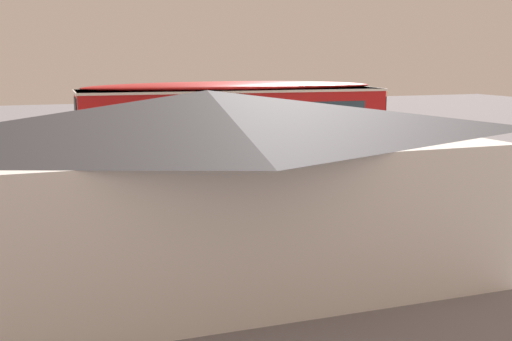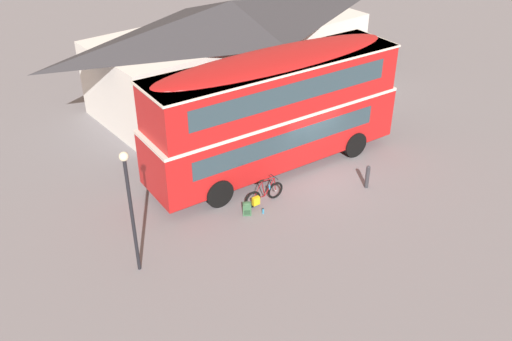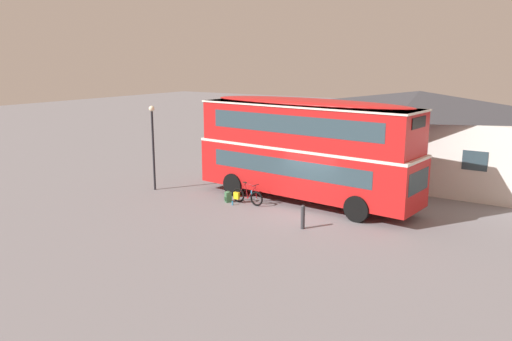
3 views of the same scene
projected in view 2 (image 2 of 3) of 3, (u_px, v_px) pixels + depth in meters
name	position (u px, v px, depth m)	size (l,w,h in m)	color
ground_plane	(310.00, 171.00, 22.94)	(120.00, 120.00, 0.00)	slate
double_decker_bus	(275.00, 108.00, 21.88)	(10.87, 3.38, 4.79)	black
touring_bicycle	(263.00, 195.00, 20.77)	(1.72, 0.46, 1.03)	black
backpack_on_ground	(247.00, 208.00, 20.23)	(0.40, 0.38, 0.52)	#386642
water_bottle_blue_sports	(263.00, 211.00, 20.37)	(0.07, 0.07, 0.22)	#338CBF
pub_building	(232.00, 49.00, 28.18)	(14.32, 6.01, 4.87)	silver
street_lamp	(130.00, 200.00, 16.48)	(0.28, 0.28, 4.26)	black
kerb_bollard	(367.00, 176.00, 21.64)	(0.16, 0.16, 0.97)	#333338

